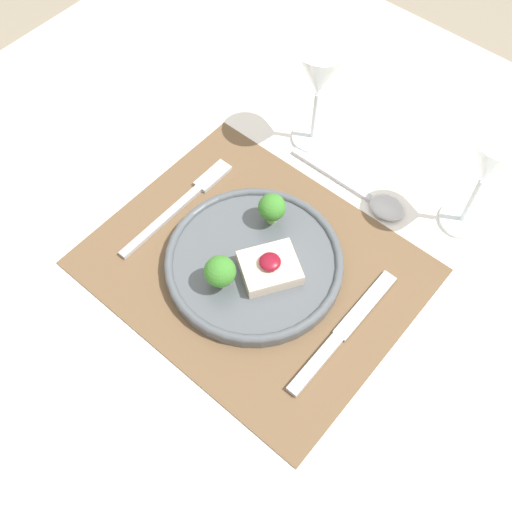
% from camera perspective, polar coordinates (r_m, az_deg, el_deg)
% --- Properties ---
extents(ground_plane, '(8.00, 8.00, 0.00)m').
position_cam_1_polar(ground_plane, '(1.55, -0.11, -15.76)').
color(ground_plane, gray).
extents(dining_table, '(1.27, 1.22, 0.78)m').
position_cam_1_polar(dining_table, '(0.91, -0.18, -3.88)').
color(dining_table, white).
rests_on(dining_table, ground_plane).
extents(placemat, '(0.43, 0.35, 0.00)m').
position_cam_1_polar(placemat, '(0.83, -0.20, -1.02)').
color(placemat, brown).
rests_on(placemat, dining_table).
extents(dinner_plate, '(0.25, 0.25, 0.07)m').
position_cam_1_polar(dinner_plate, '(0.82, 0.00, -0.23)').
color(dinner_plate, '#4C5156').
rests_on(dinner_plate, placemat).
extents(fork, '(0.02, 0.22, 0.01)m').
position_cam_1_polar(fork, '(0.89, -6.81, 5.25)').
color(fork, '#B2B2B7').
rests_on(fork, placemat).
extents(knife, '(0.02, 0.22, 0.01)m').
position_cam_1_polar(knife, '(0.78, 7.70, -7.82)').
color(knife, '#B2B2B7').
rests_on(knife, placemat).
extents(spoon, '(0.20, 0.05, 0.02)m').
position_cam_1_polar(spoon, '(0.90, 11.24, 5.24)').
color(spoon, '#B2B2B7').
rests_on(spoon, dining_table).
extents(wine_glass_near, '(0.08, 0.08, 0.18)m').
position_cam_1_polar(wine_glass_near, '(0.83, 21.42, 8.18)').
color(wine_glass_near, white).
rests_on(wine_glass_near, dining_table).
extents(wine_glass_far, '(0.08, 0.08, 0.18)m').
position_cam_1_polar(wine_glass_far, '(0.89, 6.06, 16.71)').
color(wine_glass_far, white).
rests_on(wine_glass_far, dining_table).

